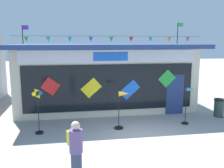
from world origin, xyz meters
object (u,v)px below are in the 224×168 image
kite_shop_building (104,75)px  wind_spinner_center_left (189,101)px  person_near_camera (76,151)px  wind_spinner_left (122,104)px  trash_bin (219,108)px  wind_spinner_far_left (38,104)px

kite_shop_building → wind_spinner_center_left: kite_shop_building is taller
kite_shop_building → person_near_camera: kite_shop_building is taller
wind_spinner_center_left → kite_shop_building: bearing=130.2°
wind_spinner_left → trash_bin: bearing=10.0°
wind_spinner_left → wind_spinner_center_left: bearing=2.1°
wind_spinner_center_left → person_near_camera: person_near_camera is taller
wind_spinner_left → wind_spinner_center_left: 3.03m
kite_shop_building → trash_bin: kite_shop_building is taller
wind_spinner_left → wind_spinner_center_left: wind_spinner_center_left is taller
wind_spinner_left → wind_spinner_center_left: size_ratio=0.98×
wind_spinner_far_left → person_near_camera: wind_spinner_far_left is taller
wind_spinner_center_left → person_near_camera: bearing=-141.6°
wind_spinner_left → person_near_camera: person_near_camera is taller
wind_spinner_far_left → wind_spinner_left: bearing=1.1°
wind_spinner_far_left → trash_bin: 8.49m
wind_spinner_far_left → wind_spinner_center_left: 6.41m
kite_shop_building → wind_spinner_center_left: 5.06m
kite_shop_building → wind_spinner_center_left: bearing=-49.8°
person_near_camera → wind_spinner_left: bearing=38.3°
wind_spinner_left → kite_shop_building: bearing=93.1°
kite_shop_building → trash_bin: bearing=-30.3°
trash_bin → wind_spinner_far_left: bearing=-173.6°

